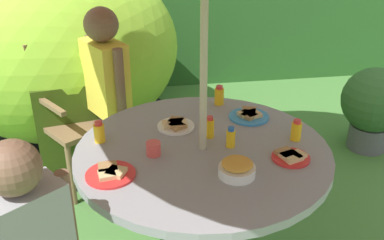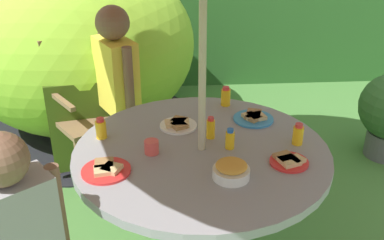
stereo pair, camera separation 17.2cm
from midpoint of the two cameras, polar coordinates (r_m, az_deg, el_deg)
garden_table at (r=2.36m, az=-0.79°, el=-6.24°), size 1.28×1.28×0.76m
wooden_chair at (r=3.32m, az=-15.78°, el=2.01°), size 0.67×0.65×1.04m
dome_tent at (r=3.98m, az=-17.26°, el=8.32°), size 2.32×2.32×1.49m
potted_plant at (r=3.89m, az=20.50°, el=1.77°), size 0.52×0.52×0.69m
child_in_yellow_shirt at (r=3.06m, az=-12.27°, el=5.08°), size 0.32×0.39×1.28m
snack_bowl at (r=2.07m, az=3.24°, el=-6.06°), size 0.17×0.17×0.08m
plate_front_edge at (r=2.13m, az=-12.43°, el=-6.54°), size 0.23×0.23×0.03m
plate_mid_right at (r=2.49m, az=-4.03°, el=-0.64°), size 0.20×0.20×0.03m
plate_far_right at (r=2.61m, az=5.24°, el=0.56°), size 0.23×0.23×0.03m
plate_far_left at (r=2.23m, az=10.05°, el=-4.54°), size 0.18×0.18×0.03m
juice_bottle_near_left at (r=2.39m, az=-13.51°, el=-1.54°), size 0.06×0.06×0.11m
juice_bottle_near_right at (r=2.74m, az=1.61°, el=3.02°), size 0.06×0.06×0.12m
juice_bottle_center_front at (r=2.39m, az=10.85°, el=-1.32°), size 0.05×0.05×0.11m
juice_bottle_center_back at (r=2.29m, az=2.70°, el=-2.25°), size 0.05×0.05×0.11m
juice_bottle_mid_left at (r=2.37m, az=0.16°, el=-0.98°), size 0.04×0.04×0.12m
cup_near at (r=2.24m, az=-7.03°, el=-3.60°), size 0.07×0.07×0.07m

